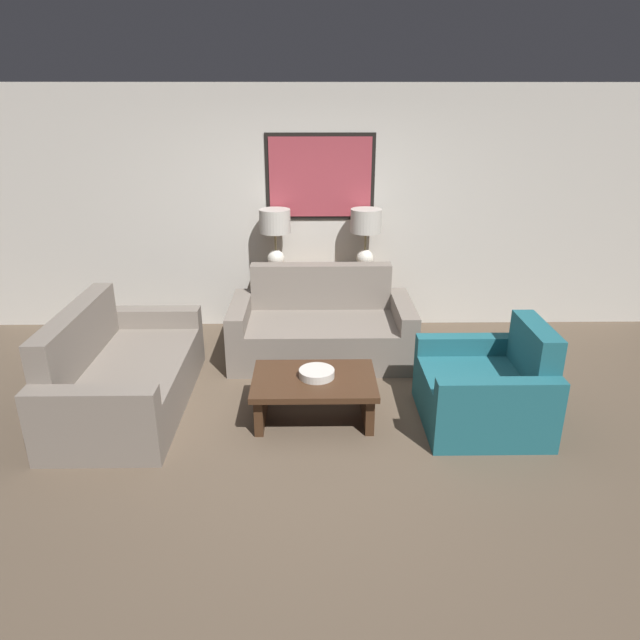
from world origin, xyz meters
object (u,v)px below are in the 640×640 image
object	(u,v)px
table_lamp_left	(275,229)
coffee_table	(314,389)
table_lamp_right	(366,229)
decorative_bowl	(317,373)
couch_by_side	(123,375)
console_table	(320,300)
armchair_near_back_wall	(487,390)
couch_by_back_wall	(321,330)

from	to	relation	value
table_lamp_left	coffee_table	xyz separation A→B (m)	(0.41, -1.93, -0.90)
table_lamp_right	decorative_bowl	world-z (taller)	table_lamp_right
coffee_table	decorative_bowl	distance (m)	0.14
couch_by_side	coffee_table	xyz separation A→B (m)	(1.64, -0.25, -0.01)
console_table	armchair_near_back_wall	xyz separation A→B (m)	(1.32, -2.00, -0.08)
couch_by_back_wall	decorative_bowl	size ratio (longest dim) A/B	6.29
couch_by_back_wall	decorative_bowl	world-z (taller)	couch_by_back_wall
couch_by_side	coffee_table	bearing A→B (deg)	-8.55
table_lamp_right	decorative_bowl	xyz separation A→B (m)	(-0.55, -1.92, -0.77)
couch_by_back_wall	armchair_near_back_wall	size ratio (longest dim) A/B	1.88
couch_by_back_wall	decorative_bowl	bearing A→B (deg)	-92.77
console_table	coffee_table	size ratio (longest dim) A/B	1.45
couch_by_back_wall	armchair_near_back_wall	bearing A→B (deg)	-44.90
console_table	decorative_bowl	world-z (taller)	console_table
coffee_table	decorative_bowl	world-z (taller)	decorative_bowl
console_table	couch_by_back_wall	world-z (taller)	couch_by_back_wall
coffee_table	armchair_near_back_wall	world-z (taller)	armchair_near_back_wall
couch_by_side	decorative_bowl	distance (m)	1.68
couch_by_side	coffee_table	distance (m)	1.66
table_lamp_right	armchair_near_back_wall	xyz separation A→B (m)	(0.83, -2.00, -0.89)
table_lamp_right	coffee_table	xyz separation A→B (m)	(-0.57, -1.93, -0.90)
table_lamp_right	coffee_table	size ratio (longest dim) A/B	0.66
console_table	armchair_near_back_wall	bearing A→B (deg)	-56.51
decorative_bowl	couch_by_side	bearing A→B (deg)	172.11
decorative_bowl	table_lamp_right	bearing A→B (deg)	74.02
table_lamp_left	couch_by_side	bearing A→B (deg)	-126.16
table_lamp_right	armchair_near_back_wall	size ratio (longest dim) A/B	0.68
couch_by_back_wall	coffee_table	distance (m)	1.26
table_lamp_right	couch_by_side	bearing A→B (deg)	-142.66
console_table	armchair_near_back_wall	world-z (taller)	armchair_near_back_wall
table_lamp_left	couch_by_side	world-z (taller)	table_lamp_left
coffee_table	console_table	bearing A→B (deg)	87.58
couch_by_back_wall	armchair_near_back_wall	world-z (taller)	couch_by_back_wall
console_table	couch_by_back_wall	size ratio (longest dim) A/B	0.80
table_lamp_right	armchair_near_back_wall	distance (m)	2.34
console_table	coffee_table	world-z (taller)	console_table
console_table	table_lamp_left	world-z (taller)	table_lamp_left
decorative_bowl	console_table	bearing A→B (deg)	88.21
coffee_table	armchair_near_back_wall	size ratio (longest dim) A/B	1.04
couch_by_back_wall	coffee_table	xyz separation A→B (m)	(-0.08, -1.25, -0.01)
couch_by_side	table_lamp_right	bearing A→B (deg)	37.34
console_table	couch_by_side	size ratio (longest dim) A/B	0.80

